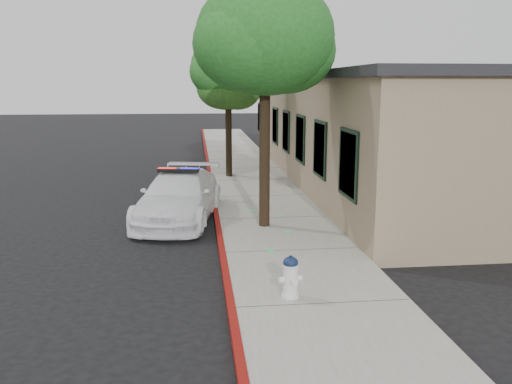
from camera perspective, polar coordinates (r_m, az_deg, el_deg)
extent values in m
plane|color=black|center=(12.00, -3.88, -7.18)|extent=(120.00, 120.00, 0.00)
cube|color=gray|center=(14.99, 1.71, -3.04)|extent=(3.20, 60.00, 0.15)
cube|color=maroon|center=(14.85, -4.19, -3.18)|extent=(0.14, 60.00, 0.16)
cube|color=#8E7E5D|center=(21.66, 13.00, 6.36)|extent=(7.00, 20.00, 4.00)
cube|color=black|center=(21.59, 13.26, 11.97)|extent=(7.30, 20.30, 0.24)
cube|color=black|center=(13.02, 9.88, 2.99)|extent=(0.08, 1.48, 1.68)
cube|color=black|center=(15.90, 6.87, 4.61)|extent=(0.08, 1.48, 1.68)
cube|color=black|center=(18.81, 4.78, 5.71)|extent=(0.08, 1.48, 1.68)
cube|color=black|center=(21.75, 3.24, 6.52)|extent=(0.08, 1.48, 1.68)
cube|color=black|center=(24.70, 2.07, 7.13)|extent=(0.08, 1.48, 1.68)
cube|color=black|center=(27.67, 1.15, 7.61)|extent=(0.08, 1.48, 1.68)
cube|color=black|center=(30.64, 0.40, 7.99)|extent=(0.08, 1.48, 1.68)
imported|color=white|center=(15.27, -8.24, -0.48)|extent=(2.79, 5.09, 1.40)
cube|color=black|center=(15.14, -8.33, 2.33)|extent=(1.23, 0.49, 0.10)
cube|color=red|center=(15.21, -9.51, 2.36)|extent=(0.55, 0.33, 0.11)
cube|color=#140BC8|center=(15.07, -7.14, 2.35)|extent=(0.55, 0.33, 0.11)
cylinder|color=white|center=(9.57, 3.69, -11.02)|extent=(0.32, 0.32, 0.06)
cylinder|color=white|center=(9.47, 3.71, -9.44)|extent=(0.26, 0.26, 0.51)
cylinder|color=white|center=(9.37, 3.73, -7.88)|extent=(0.30, 0.30, 0.04)
ellipsoid|color=#101C3B|center=(9.35, 3.74, -7.56)|extent=(0.27, 0.27, 0.20)
cylinder|color=#101C3B|center=(9.32, 3.75, -7.03)|extent=(0.06, 0.06, 0.06)
cylinder|color=white|center=(9.41, 2.81, -9.42)|extent=(0.13, 0.12, 0.10)
cylinder|color=white|center=(9.51, 4.61, -9.20)|extent=(0.13, 0.12, 0.10)
cylinder|color=white|center=(9.32, 4.07, -9.53)|extent=(0.15, 0.13, 0.13)
cylinder|color=black|center=(13.78, 0.93, 4.22)|extent=(0.28, 0.28, 3.88)
ellipsoid|color=#1A541A|center=(13.72, 0.97, 16.38)|extent=(3.45, 3.45, 2.93)
ellipsoid|color=#1A541A|center=(14.06, 3.15, 14.93)|extent=(2.59, 2.59, 2.20)
ellipsoid|color=#1A541A|center=(13.36, -0.87, 15.58)|extent=(2.70, 2.70, 2.29)
cylinder|color=black|center=(21.51, -2.95, 6.33)|extent=(0.25, 0.25, 3.50)
ellipsoid|color=#1C5B1E|center=(21.43, -3.02, 13.28)|extent=(2.93, 2.93, 2.49)
ellipsoid|color=#1C5B1E|center=(21.73, -2.03, 12.51)|extent=(2.37, 2.37, 2.01)
ellipsoid|color=#1C5B1E|center=(21.22, -4.03, 12.77)|extent=(2.27, 2.27, 1.93)
cylinder|color=black|center=(21.78, -3.00, 5.70)|extent=(0.22, 0.22, 2.97)
ellipsoid|color=#1C591C|center=(21.67, -3.06, 11.62)|extent=(2.54, 2.54, 2.16)
ellipsoid|color=#1C591C|center=(21.90, -1.99, 10.96)|extent=(1.95, 1.95, 1.66)
ellipsoid|color=#1C591C|center=(21.39, -3.65, 11.16)|extent=(2.04, 2.04, 1.73)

